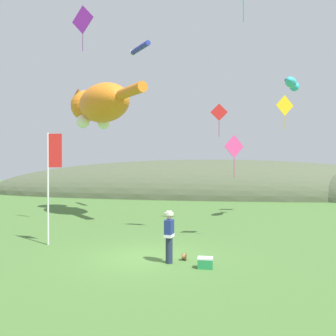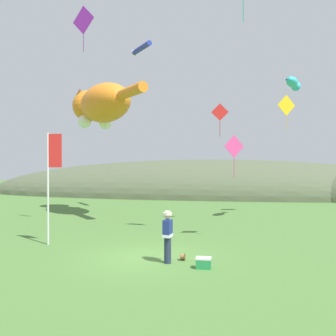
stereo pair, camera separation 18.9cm
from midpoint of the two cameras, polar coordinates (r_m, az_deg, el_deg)
The scene contains 13 objects.
ground_plane at distance 13.86m, azimuth -2.71°, elevation -13.49°, with size 120.00×120.00×0.00m, color #477033.
distant_hill_ridge at distance 40.81m, azimuth 9.58°, elevation -4.20°, with size 52.22×14.54×7.82m.
festival_attendant at distance 12.91m, azimuth 0.37°, elevation -10.20°, with size 0.32×0.45×1.77m.
kite_spool at distance 13.47m, azimuth 2.69°, elevation -13.35°, with size 0.15×0.25×0.25m.
picnic_cooler at distance 12.51m, azimuth 5.87°, elevation -14.19°, with size 0.49×0.33×0.36m.
festival_banner_pole at distance 16.34m, azimuth -17.07°, elevation -0.49°, with size 0.66×0.08×4.69m.
kite_giant_cat at distance 25.47m, azimuth -9.95°, elevation 9.47°, with size 7.05×7.67×2.93m.
kite_fish_windsock at distance 23.45m, azimuth 18.71°, elevation 12.21°, with size 1.19×2.20×0.65m.
kite_tube_streamer at distance 27.97m, azimuth -3.88°, elevation 17.77°, with size 1.96×2.26×0.44m.
kite_diamond_pink at distance 17.03m, azimuth 10.36°, elevation 3.19°, with size 0.86×0.58×1.93m.
kite_diamond_red at distance 21.81m, azimuth 8.17°, elevation 8.37°, with size 1.00×0.10×1.90m.
kite_diamond_gold at distance 26.19m, azimuth 17.80°, elevation 9.05°, with size 1.21×0.71×2.29m.
kite_diamond_violet at distance 21.56m, azimuth -12.51°, elevation 21.11°, with size 1.42×0.56×2.41m.
Camera 2 is at (3.17, -13.07, 3.36)m, focal length 40.00 mm.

